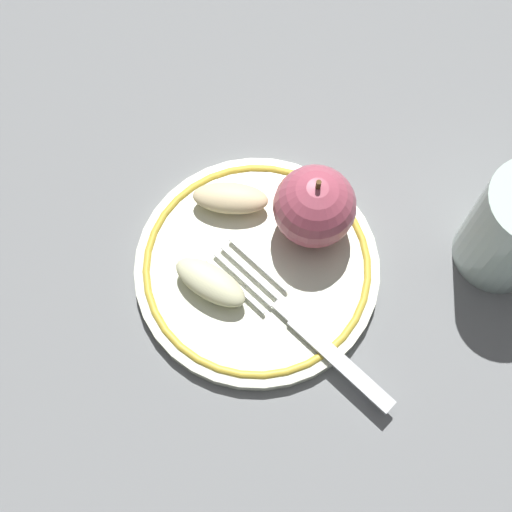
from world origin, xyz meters
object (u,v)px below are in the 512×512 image
Objects in this scene: plate at (256,269)px; apple_slice_back at (231,198)px; apple_red_whole at (315,207)px; fork at (306,330)px; apple_slice_front at (210,282)px.

plate is 0.06m from apple_slice_back.
apple_red_whole is 0.09m from fork.
apple_slice_front is 1.00× the size of apple_slice_back.
apple_slice_back is at bearing -17.42° from fork.
fork is (0.06, -0.01, 0.01)m from plate.
apple_red_whole is 1.18× the size of apple_slice_front.
apple_slice_front is (-0.01, -0.04, 0.02)m from plate.
apple_slice_back is (-0.06, -0.03, -0.02)m from apple_red_whole.
fork is at bearing -173.61° from apple_slice_front.
plate is at bearing -120.69° from apple_slice_front.
plate is 0.07m from apple_red_whole.
apple_red_whole reaches higher than apple_slice_front.
apple_slice_front and apple_slice_back have the same top height.
plate is 3.19× the size of apple_slice_front.
apple_red_whole is at bearing 80.28° from plate.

